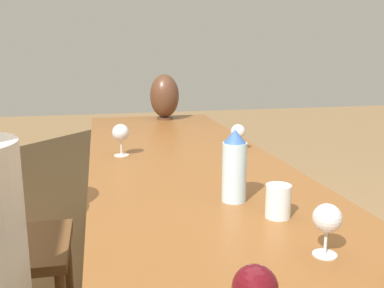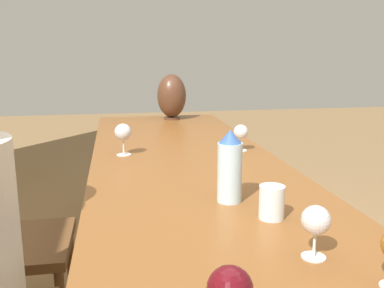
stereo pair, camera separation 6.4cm
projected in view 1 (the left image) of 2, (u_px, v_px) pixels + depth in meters
name	position (u px, v px, depth m)	size (l,w,h in m)	color
dining_table	(201.00, 197.00, 1.56)	(3.17, 0.80, 0.75)	brown
water_bottle	(234.00, 167.00, 1.32)	(0.08, 0.08, 0.23)	silver
water_tumbler	(278.00, 201.00, 1.20)	(0.07, 0.07, 0.09)	silver
vase	(164.00, 96.00, 2.88)	(0.19, 0.19, 0.31)	#4C2D1E
wine_glass_0	(121.00, 133.00, 1.89)	(0.08, 0.08, 0.14)	silver
wine_glass_1	(238.00, 132.00, 2.00)	(0.07, 0.07, 0.12)	silver
wine_glass_2	(327.00, 219.00, 0.96)	(0.07, 0.07, 0.12)	silver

